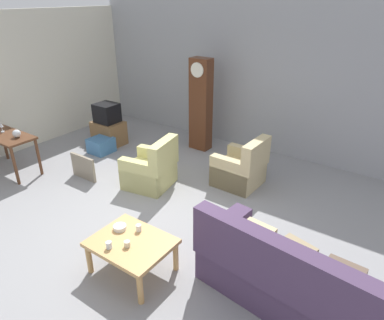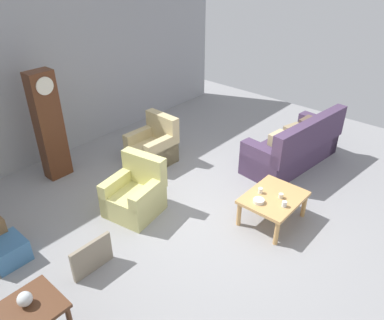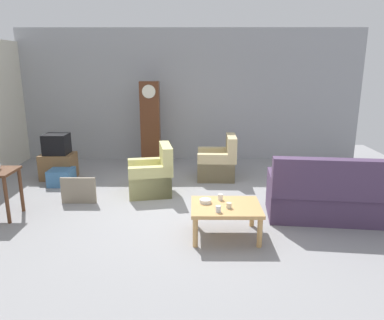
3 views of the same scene
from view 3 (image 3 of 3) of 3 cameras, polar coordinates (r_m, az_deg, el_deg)
name	(u,v)px [view 3 (image 3 of 3)]	position (r m, az deg, el deg)	size (l,w,h in m)	color
ground_plane	(188,212)	(6.07, -0.58, -8.06)	(10.40, 10.40, 0.00)	gray
garage_door_wall	(190,96)	(9.22, -0.25, 10.04)	(8.40, 0.16, 3.20)	#9EA0A5
couch_floral	(338,198)	(6.09, 21.84, -5.47)	(2.18, 1.10, 1.04)	#4C3856
armchair_olive_near	(152,177)	(6.85, -6.27, -2.73)	(0.91, 0.89, 0.92)	#CCC67A
armchair_olive_far	(218,164)	(7.74, 4.09, -0.65)	(0.81, 0.78, 0.92)	#CBB783
coffee_table_wood	(226,210)	(5.13, 5.30, -7.75)	(0.96, 0.76, 0.46)	tan
grandfather_clock	(150,124)	(8.59, -6.51, 5.55)	(0.44, 0.30, 1.98)	#562D19
tv_stand_cabinet	(59,166)	(8.21, -20.11, -0.89)	(0.68, 0.52, 0.54)	brown
tv_crt	(56,144)	(8.11, -20.41, 2.36)	(0.48, 0.44, 0.42)	black
framed_picture_leaning	(78,191)	(6.64, -17.31, -4.57)	(0.60, 0.05, 0.46)	gray
storage_box_blue	(62,177)	(7.78, -19.70, -2.51)	(0.46, 0.46, 0.32)	teal
cup_white_porcelain	(220,197)	(5.28, 4.47, -5.80)	(0.07, 0.07, 0.09)	white
cup_blue_rimmed	(218,209)	(4.86, 4.12, -7.64)	(0.07, 0.07, 0.09)	silver
cup_cream_tall	(229,205)	(5.01, 5.78, -7.07)	(0.08, 0.08, 0.07)	beige
bowl_white_stacked	(205,201)	(5.17, 2.09, -6.42)	(0.17, 0.17, 0.05)	white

